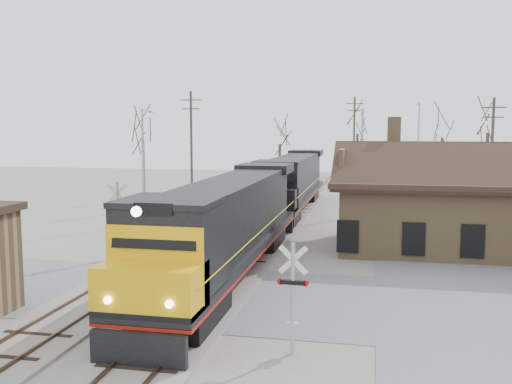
# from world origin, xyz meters

# --- Properties ---
(ground) EXTENTS (140.00, 140.00, 0.00)m
(ground) POSITION_xyz_m (0.00, 0.00, 0.00)
(ground) COLOR gray
(ground) RESTS_ON ground
(road) EXTENTS (60.00, 9.00, 0.03)m
(road) POSITION_xyz_m (0.00, 0.00, 0.01)
(road) COLOR slate
(road) RESTS_ON ground
(track_main) EXTENTS (3.40, 90.00, 0.24)m
(track_main) POSITION_xyz_m (0.00, 15.00, 0.07)
(track_main) COLOR gray
(track_main) RESTS_ON ground
(track_siding) EXTENTS (3.40, 90.00, 0.24)m
(track_siding) POSITION_xyz_m (-4.50, 15.00, 0.07)
(track_siding) COLOR gray
(track_siding) RESTS_ON ground
(depot) EXTENTS (15.20, 9.31, 7.90)m
(depot) POSITION_xyz_m (11.99, 12.00, 2.41)
(depot) COLOR #91754B
(depot) RESTS_ON ground
(locomotive_lead) EXTENTS (3.30, 22.07, 4.90)m
(locomotive_lead) POSITION_xyz_m (0.00, 2.57, 2.58)
(locomotive_lead) COLOR black
(locomotive_lead) RESTS_ON ground
(locomotive_trailing) EXTENTS (3.30, 22.07, 4.64)m
(locomotive_trailing) POSITION_xyz_m (0.00, 24.92, 2.58)
(locomotive_trailing) COLOR black
(locomotive_trailing) RESTS_ON ground
(crossbuck_near) EXTENTS (1.04, 0.27, 3.64)m
(crossbuck_near) POSITION_xyz_m (4.37, -5.65, 1.74)
(crossbuck_near) COLOR #A5A8AD
(crossbuck_near) RESTS_ON ground
(crossbuck_far) EXTENTS (1.15, 0.57, 4.29)m
(crossbuck_far) POSITION_xyz_m (-6.91, 5.59, 2.00)
(crossbuck_far) COLOR #A5A8AD
(crossbuck_far) RESTS_ON ground
(streetlight_a) EXTENTS (0.25, 2.04, 8.59)m
(streetlight_a) POSITION_xyz_m (-9.93, 16.57, 4.83)
(streetlight_a) COLOR #A5A8AD
(streetlight_a) RESTS_ON ground
(streetlight_b) EXTENTS (0.25, 2.04, 8.75)m
(streetlight_b) POSITION_xyz_m (5.84, 24.34, 4.91)
(streetlight_b) COLOR #A5A8AD
(streetlight_b) RESTS_ON ground
(streetlight_c) EXTENTS (0.25, 2.04, 9.75)m
(streetlight_c) POSITION_xyz_m (11.14, 36.42, 5.42)
(streetlight_c) COLOR #A5A8AD
(streetlight_c) RESTS_ON ground
(utility_pole_a) EXTENTS (2.00, 0.24, 10.53)m
(utility_pole_a) POSITION_xyz_m (-9.80, 27.46, 5.50)
(utility_pole_a) COLOR #382D23
(utility_pole_a) RESTS_ON ground
(utility_pole_b) EXTENTS (2.00, 0.24, 10.78)m
(utility_pole_b) POSITION_xyz_m (4.47, 45.08, 5.62)
(utility_pole_b) COLOR #382D23
(utility_pole_b) RESTS_ON ground
(utility_pole_c) EXTENTS (2.00, 0.24, 9.66)m
(utility_pole_c) POSITION_xyz_m (16.37, 27.03, 5.05)
(utility_pole_c) COLOR #382D23
(utility_pole_c) RESTS_ON ground
(tree_a) EXTENTS (4.02, 4.02, 9.85)m
(tree_a) POSITION_xyz_m (-15.61, 29.91, 7.01)
(tree_a) COLOR #382D23
(tree_a) RESTS_ON ground
(tree_b) EXTENTS (3.55, 3.55, 8.71)m
(tree_b) POSITION_xyz_m (-3.69, 40.88, 6.19)
(tree_b) COLOR #382D23
(tree_b) RESTS_ON ground
(tree_c) EXTENTS (4.31, 4.31, 10.57)m
(tree_c) POSITION_xyz_m (4.80, 47.04, 7.52)
(tree_c) COLOR #382D23
(tree_c) RESTS_ON ground
(tree_d) EXTENTS (4.03, 4.03, 9.87)m
(tree_d) POSITION_xyz_m (14.21, 43.15, 7.02)
(tree_d) COLOR #382D23
(tree_d) RESTS_ON ground
(tree_e) EXTENTS (4.49, 4.49, 10.99)m
(tree_e) POSITION_xyz_m (17.63, 35.95, 7.83)
(tree_e) COLOR #382D23
(tree_e) RESTS_ON ground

